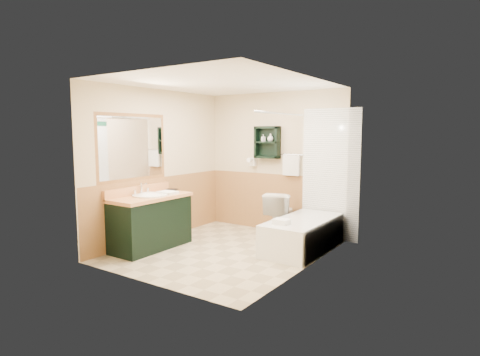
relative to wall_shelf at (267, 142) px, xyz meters
name	(u,v)px	position (x,y,z in m)	size (l,w,h in m)	color
floor	(224,251)	(0.10, -1.41, -1.55)	(3.00, 3.00, 0.00)	#BEAF8B
back_wall	(275,162)	(0.10, 0.11, -0.35)	(2.60, 0.04, 2.40)	beige
left_wall	(157,165)	(-1.22, -1.41, -0.35)	(0.04, 3.00, 2.40)	beige
right_wall	(309,175)	(1.42, -1.41, -0.35)	(0.04, 3.00, 2.40)	beige
ceiling	(223,82)	(0.10, -1.41, 0.87)	(2.60, 3.00, 0.04)	white
wainscot_left	(160,208)	(-1.19, -1.41, -1.05)	(2.98, 2.98, 1.00)	tan
wainscot_back	(274,202)	(0.10, 0.08, -1.05)	(2.58, 2.58, 1.00)	tan
mirror_frame	(132,147)	(-1.17, -1.96, -0.05)	(1.30, 1.30, 1.00)	#9A6532
mirror_glass	(133,147)	(-1.17, -1.96, -0.05)	(1.20, 1.20, 0.90)	white
tile_right	(328,180)	(1.38, -0.66, -0.50)	(1.50, 1.50, 2.10)	white
tile_back	(330,175)	(1.13, 0.07, -0.50)	(0.95, 0.95, 2.10)	white
tile_accent	(329,119)	(1.37, -0.66, 0.35)	(1.50, 1.50, 0.10)	#14472F
wall_shelf	(267,142)	(0.00, 0.00, 0.00)	(0.45, 0.15, 0.55)	black
hair_dryer	(253,162)	(-0.30, 0.02, -0.35)	(0.10, 0.24, 0.18)	white
towel_bar	(292,155)	(0.45, 0.04, -0.20)	(0.40, 0.06, 0.40)	silver
curtain_rod	(282,113)	(0.63, -0.66, 0.45)	(0.03, 0.03, 1.60)	silver
shower_curtain	(287,170)	(0.63, -0.48, -0.40)	(1.05, 1.05, 1.70)	beige
vanity	(151,222)	(-0.89, -1.89, -1.15)	(0.59, 1.25, 0.79)	black
bathtub	(303,234)	(1.03, -0.71, -1.32)	(0.69, 1.50, 0.46)	white
toilet	(280,214)	(0.39, -0.22, -1.18)	(0.42, 0.76, 0.74)	white
counter_towel	(168,193)	(-0.79, -1.62, -0.74)	(0.28, 0.22, 0.04)	silver
vanity_book	(166,183)	(-1.06, -1.39, -0.64)	(0.18, 0.02, 0.24)	black
tub_towel	(281,222)	(0.92, -1.18, -1.05)	(0.21, 0.18, 0.07)	silver
soap_bottle_a	(263,140)	(-0.07, -0.01, 0.04)	(0.05, 0.12, 0.06)	white
soap_bottle_b	(270,138)	(0.07, -0.01, 0.07)	(0.11, 0.14, 0.11)	white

